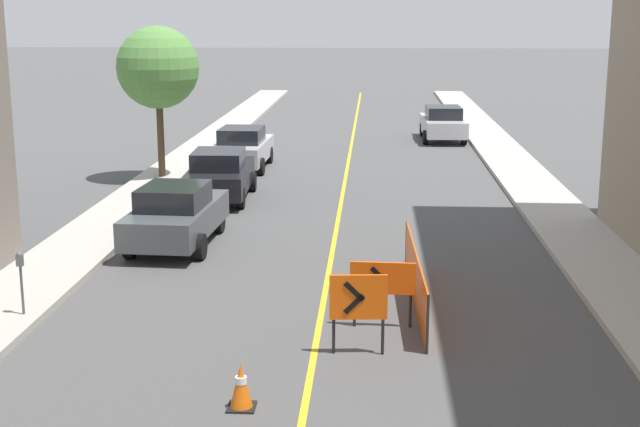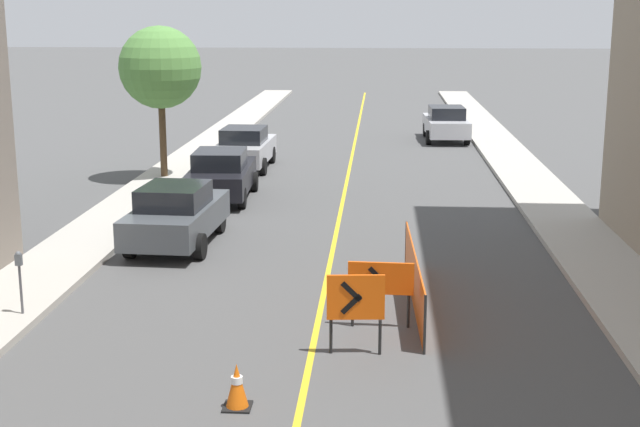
{
  "view_description": "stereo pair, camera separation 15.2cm",
  "coord_description": "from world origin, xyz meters",
  "px_view_note": "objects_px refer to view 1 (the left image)",
  "views": [
    {
      "loc": [
        0.99,
        4.4,
        5.86
      ],
      "look_at": [
        -0.3,
        25.64,
        1.0
      ],
      "focal_mm": 50.0,
      "sensor_mm": 36.0,
      "label": 1
    },
    {
      "loc": [
        1.14,
        4.41,
        5.86
      ],
      "look_at": [
        -0.3,
        25.64,
        1.0
      ],
      "focal_mm": 50.0,
      "sensor_mm": 36.0,
      "label": 2
    }
  ],
  "objects_px": {
    "traffic_cone_fifth": "(241,386)",
    "parked_car_curb_mid": "(220,175)",
    "arrow_barricade_primary": "(358,300)",
    "parked_car_opposite_side": "(443,123)",
    "street_tree_left_near": "(158,68)",
    "parked_car_curb_far": "(242,148)",
    "arrow_barricade_secondary": "(383,281)",
    "parking_meter_near_curb": "(20,270)",
    "parked_car_curb_near": "(176,215)"
  },
  "relations": [
    {
      "from": "traffic_cone_fifth",
      "to": "parked_car_curb_mid",
      "type": "distance_m",
      "value": 15.36
    },
    {
      "from": "traffic_cone_fifth",
      "to": "arrow_barricade_primary",
      "type": "distance_m",
      "value": 2.93
    },
    {
      "from": "parked_car_opposite_side",
      "to": "street_tree_left_near",
      "type": "height_order",
      "value": "street_tree_left_near"
    },
    {
      "from": "parked_car_curb_mid",
      "to": "parked_car_curb_far",
      "type": "bearing_deg",
      "value": 88.54
    },
    {
      "from": "traffic_cone_fifth",
      "to": "arrow_barricade_secondary",
      "type": "distance_m",
      "value": 4.3
    },
    {
      "from": "parking_meter_near_curb",
      "to": "street_tree_left_near",
      "type": "distance_m",
      "value": 14.96
    },
    {
      "from": "parked_car_curb_mid",
      "to": "street_tree_left_near",
      "type": "relative_size",
      "value": 0.84
    },
    {
      "from": "parked_car_curb_mid",
      "to": "arrow_barricade_secondary",
      "type": "bearing_deg",
      "value": -68.51
    },
    {
      "from": "arrow_barricade_primary",
      "to": "parked_car_curb_mid",
      "type": "relative_size",
      "value": 0.33
    },
    {
      "from": "arrow_barricade_secondary",
      "to": "parked_car_curb_far",
      "type": "xyz_separation_m",
      "value": [
        -5.15,
        17.02,
        -0.11
      ]
    },
    {
      "from": "parked_car_curb_far",
      "to": "parking_meter_near_curb",
      "type": "xyz_separation_m",
      "value": [
        -1.75,
        -17.15,
        0.23
      ]
    },
    {
      "from": "arrow_barricade_primary",
      "to": "parked_car_opposite_side",
      "type": "xyz_separation_m",
      "value": [
        3.41,
        26.47,
        -0.18
      ]
    },
    {
      "from": "parking_meter_near_curb",
      "to": "parked_car_opposite_side",
      "type": "bearing_deg",
      "value": 68.62
    },
    {
      "from": "parked_car_curb_far",
      "to": "parked_car_opposite_side",
      "type": "xyz_separation_m",
      "value": [
        8.12,
        8.06,
        0.0
      ]
    },
    {
      "from": "traffic_cone_fifth",
      "to": "parked_car_opposite_side",
      "type": "bearing_deg",
      "value": 79.91
    },
    {
      "from": "traffic_cone_fifth",
      "to": "parked_car_opposite_side",
      "type": "relative_size",
      "value": 0.16
    },
    {
      "from": "arrow_barricade_secondary",
      "to": "street_tree_left_near",
      "type": "distance_m",
      "value": 16.69
    },
    {
      "from": "parked_car_curb_near",
      "to": "street_tree_left_near",
      "type": "distance_m",
      "value": 9.68
    },
    {
      "from": "parked_car_curb_far",
      "to": "parked_car_opposite_side",
      "type": "bearing_deg",
      "value": 46.25
    },
    {
      "from": "parked_car_curb_far",
      "to": "street_tree_left_near",
      "type": "relative_size",
      "value": 0.83
    },
    {
      "from": "arrow_barricade_secondary",
      "to": "parked_car_curb_mid",
      "type": "xyz_separation_m",
      "value": [
        -5.05,
        11.39,
        -0.11
      ]
    },
    {
      "from": "parked_car_curb_near",
      "to": "parked_car_opposite_side",
      "type": "relative_size",
      "value": 1.01
    },
    {
      "from": "arrow_barricade_primary",
      "to": "parked_car_curb_far",
      "type": "relative_size",
      "value": 0.33
    },
    {
      "from": "parking_meter_near_curb",
      "to": "traffic_cone_fifth",
      "type": "bearing_deg",
      "value": -36.8
    },
    {
      "from": "parked_car_curb_near",
      "to": "parked_car_curb_far",
      "type": "height_order",
      "value": "same"
    },
    {
      "from": "parked_car_curb_near",
      "to": "parking_meter_near_curb",
      "type": "xyz_separation_m",
      "value": [
        -1.7,
        -5.84,
        0.23
      ]
    },
    {
      "from": "parked_car_curb_mid",
      "to": "parked_car_opposite_side",
      "type": "bearing_deg",
      "value": 57.18
    },
    {
      "from": "traffic_cone_fifth",
      "to": "parked_car_curb_far",
      "type": "xyz_separation_m",
      "value": [
        -3.0,
        20.7,
        0.45
      ]
    },
    {
      "from": "arrow_barricade_secondary",
      "to": "parked_car_curb_far",
      "type": "relative_size",
      "value": 0.29
    },
    {
      "from": "arrow_barricade_primary",
      "to": "street_tree_left_near",
      "type": "bearing_deg",
      "value": 109.47
    },
    {
      "from": "arrow_barricade_primary",
      "to": "parking_meter_near_curb",
      "type": "xyz_separation_m",
      "value": [
        -6.46,
        1.26,
        0.05
      ]
    },
    {
      "from": "arrow_barricade_primary",
      "to": "parking_meter_near_curb",
      "type": "relative_size",
      "value": 1.16
    },
    {
      "from": "parked_car_curb_near",
      "to": "parked_car_curb_far",
      "type": "distance_m",
      "value": 11.31
    },
    {
      "from": "parked_car_curb_mid",
      "to": "parked_car_opposite_side",
      "type": "height_order",
      "value": "same"
    },
    {
      "from": "arrow_barricade_secondary",
      "to": "parking_meter_near_curb",
      "type": "distance_m",
      "value": 6.9
    },
    {
      "from": "arrow_barricade_primary",
      "to": "traffic_cone_fifth",
      "type": "bearing_deg",
      "value": -131.76
    },
    {
      "from": "parked_car_curb_near",
      "to": "parking_meter_near_curb",
      "type": "relative_size",
      "value": 3.53
    },
    {
      "from": "arrow_barricade_primary",
      "to": "parked_car_curb_mid",
      "type": "height_order",
      "value": "parked_car_curb_mid"
    },
    {
      "from": "parked_car_curb_mid",
      "to": "street_tree_left_near",
      "type": "xyz_separation_m",
      "value": [
        -2.6,
        3.13,
        3.13
      ]
    },
    {
      "from": "parked_car_curb_mid",
      "to": "traffic_cone_fifth",
      "type": "bearing_deg",
      "value": -81.51
    },
    {
      "from": "arrow_barricade_secondary",
      "to": "parked_car_opposite_side",
      "type": "height_order",
      "value": "parked_car_opposite_side"
    },
    {
      "from": "parked_car_curb_far",
      "to": "street_tree_left_near",
      "type": "distance_m",
      "value": 4.72
    },
    {
      "from": "street_tree_left_near",
      "to": "parked_car_opposite_side",
      "type": "bearing_deg",
      "value": 44.8
    },
    {
      "from": "arrow_barricade_secondary",
      "to": "street_tree_left_near",
      "type": "bearing_deg",
      "value": 120.42
    },
    {
      "from": "parked_car_curb_mid",
      "to": "parked_car_curb_far",
      "type": "relative_size",
      "value": 1.01
    },
    {
      "from": "traffic_cone_fifth",
      "to": "parked_car_curb_far",
      "type": "distance_m",
      "value": 20.92
    },
    {
      "from": "parked_car_curb_near",
      "to": "parked_car_opposite_side",
      "type": "bearing_deg",
      "value": 70.18
    },
    {
      "from": "parked_car_curb_near",
      "to": "parking_meter_near_curb",
      "type": "bearing_deg",
      "value": -103.18
    },
    {
      "from": "parked_car_curb_far",
      "to": "parked_car_opposite_side",
      "type": "distance_m",
      "value": 11.44
    },
    {
      "from": "parked_car_opposite_side",
      "to": "arrow_barricade_secondary",
      "type": "bearing_deg",
      "value": -98.94
    }
  ]
}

